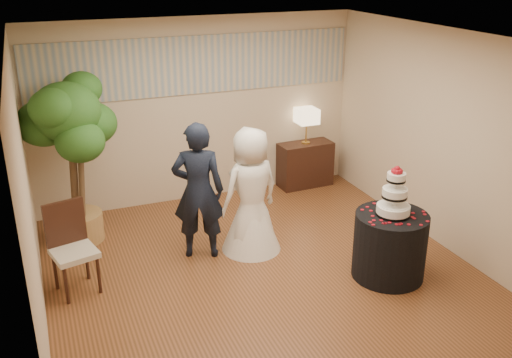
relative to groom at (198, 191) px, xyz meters
name	(u,v)px	position (x,y,z in m)	size (l,w,h in m)	color
floor	(261,271)	(0.56, -0.67, -0.89)	(5.00, 5.00, 0.00)	brown
ceiling	(261,38)	(0.56, -0.67, 1.91)	(5.00, 5.00, 0.00)	white
wall_back	(198,111)	(0.56, 1.83, 0.51)	(5.00, 0.06, 2.80)	beige
wall_front	(386,269)	(0.56, -3.17, 0.51)	(5.00, 0.06, 2.80)	beige
wall_left	(27,196)	(-1.94, -0.67, 0.51)	(0.06, 5.00, 2.80)	beige
wall_right	(440,139)	(3.06, -0.67, 0.51)	(0.06, 5.00, 2.80)	beige
mural_border	(197,65)	(0.56, 1.81, 1.21)	(4.90, 0.02, 0.85)	#A3A49A
groom	(198,191)	(0.00, 0.00, 0.00)	(0.65, 0.42, 1.77)	black
bride	(251,191)	(0.66, -0.10, -0.06)	(0.81, 0.78, 1.65)	white
cake_table	(390,246)	(1.94, -1.34, -0.48)	(0.86, 0.86, 0.81)	black
wedding_cake	(395,191)	(1.94, -1.34, 0.22)	(0.39, 0.39, 0.60)	white
console	(305,164)	(2.30, 1.62, -0.52)	(0.89, 0.39, 0.74)	black
table_lamp	(306,126)	(2.30, 1.62, 0.14)	(0.32, 0.32, 0.58)	#D5BB8C
ficus_tree	(72,161)	(-1.39, 0.99, 0.26)	(1.09, 1.09, 2.28)	#28591D
side_chair	(74,250)	(-1.56, -0.30, -0.36)	(0.48, 0.50, 1.05)	black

